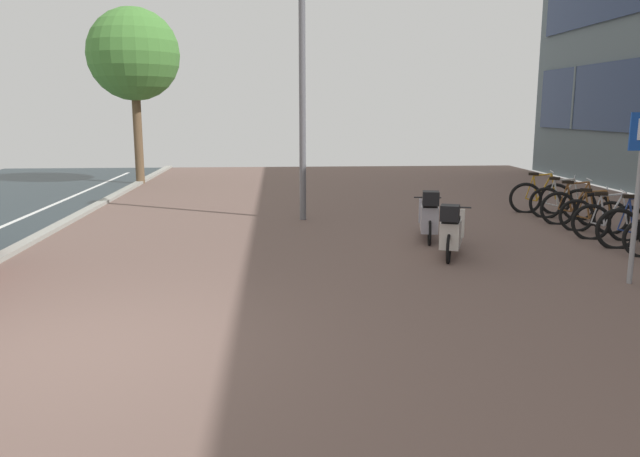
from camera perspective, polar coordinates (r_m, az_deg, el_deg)
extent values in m
cube|color=brown|center=(7.03, 19.72, -9.59)|extent=(14.40, 40.00, 0.05)
cube|color=#546167|center=(23.14, 22.34, 11.04)|extent=(0.10, 0.12, 2.08)
torus|color=black|center=(11.80, 25.69, -0.08)|extent=(0.74, 0.21, 0.74)
cylinder|color=navy|center=(11.82, 26.72, 1.05)|extent=(0.15, 0.06, 0.59)
cylinder|color=navy|center=(11.84, 26.27, -0.21)|extent=(0.27, 0.08, 0.08)
cylinder|color=navy|center=(11.78, 26.14, 1.19)|extent=(0.18, 0.06, 0.54)
cube|color=black|center=(11.76, 26.61, 2.66)|extent=(0.23, 0.13, 0.06)
torus|color=black|center=(12.44, 23.66, 0.50)|extent=(0.68, 0.28, 0.69)
torus|color=black|center=(12.56, 26.39, 0.37)|extent=(0.68, 0.28, 0.69)
cylinder|color=#B3B1B7|center=(12.47, 25.40, 1.55)|extent=(0.30, 0.13, 0.61)
cylinder|color=#B3B1B7|center=(12.44, 24.57, 1.49)|extent=(0.14, 0.08, 0.55)
cylinder|color=#B3B1B7|center=(12.43, 25.28, 2.81)|extent=(0.36, 0.15, 0.08)
cylinder|color=#B3B1B7|center=(12.47, 24.17, 0.37)|extent=(0.23, 0.10, 0.08)
cylinder|color=#B3B1B7|center=(12.42, 24.05, 1.62)|extent=(0.16, 0.07, 0.51)
cylinder|color=#B3B1B7|center=(12.51, 26.25, 1.62)|extent=(0.14, 0.07, 0.55)
cube|color=black|center=(12.39, 24.46, 2.93)|extent=(0.24, 0.15, 0.06)
cylinder|color=#ADADB2|center=(12.45, 26.13, 3.10)|extent=(0.17, 0.46, 0.02)
torus|color=black|center=(13.20, 22.52, 1.08)|extent=(0.62, 0.36, 0.67)
torus|color=black|center=(13.21, 25.18, 0.88)|extent=(0.62, 0.36, 0.67)
cylinder|color=brown|center=(13.17, 24.20, 1.99)|extent=(0.29, 0.17, 0.59)
cylinder|color=brown|center=(13.17, 23.39, 1.95)|extent=(0.14, 0.09, 0.53)
cylinder|color=brown|center=(13.13, 24.07, 3.14)|extent=(0.35, 0.20, 0.08)
cylinder|color=brown|center=(13.20, 23.02, 0.95)|extent=(0.23, 0.14, 0.07)
cylinder|color=brown|center=(13.16, 22.89, 2.09)|extent=(0.15, 0.10, 0.49)
cylinder|color=brown|center=(13.17, 25.03, 2.03)|extent=(0.14, 0.09, 0.53)
cube|color=black|center=(13.13, 23.27, 3.27)|extent=(0.24, 0.18, 0.06)
cylinder|color=#ADADB2|center=(13.13, 24.90, 3.39)|extent=(0.24, 0.44, 0.02)
torus|color=black|center=(13.80, 21.05, 1.70)|extent=(0.72, 0.26, 0.73)
torus|color=black|center=(13.93, 23.84, 1.58)|extent=(0.72, 0.26, 0.73)
cylinder|color=brown|center=(13.84, 22.81, 2.70)|extent=(0.33, 0.12, 0.64)
cylinder|color=brown|center=(13.80, 21.96, 2.63)|extent=(0.15, 0.07, 0.58)
cylinder|color=brown|center=(13.79, 22.67, 3.89)|extent=(0.41, 0.14, 0.08)
cylinder|color=brown|center=(13.83, 21.58, 1.57)|extent=(0.26, 0.10, 0.08)
cylinder|color=brown|center=(13.78, 21.44, 2.76)|extent=(0.18, 0.07, 0.53)
cylinder|color=brown|center=(13.88, 23.68, 2.76)|extent=(0.16, 0.07, 0.58)
cube|color=black|center=(13.75, 21.83, 3.99)|extent=(0.24, 0.14, 0.06)
cylinder|color=#ADADB2|center=(13.83, 23.53, 4.15)|extent=(0.15, 0.47, 0.02)
torus|color=black|center=(14.58, 20.05, 2.20)|extent=(0.67, 0.40, 0.72)
torus|color=black|center=(14.55, 22.70, 2.00)|extent=(0.67, 0.40, 0.72)
cylinder|color=#B6B6B4|center=(14.52, 21.71, 3.08)|extent=(0.31, 0.19, 0.63)
cylinder|color=#B6B6B4|center=(14.54, 20.90, 3.05)|extent=(0.14, 0.10, 0.57)
cylinder|color=#B6B6B4|center=(14.49, 21.57, 4.20)|extent=(0.38, 0.22, 0.08)
cylinder|color=#B6B6B4|center=(14.57, 20.54, 2.07)|extent=(0.25, 0.15, 0.08)
cylinder|color=#B6B6B4|center=(14.54, 20.40, 3.18)|extent=(0.16, 0.10, 0.52)
cylinder|color=#B6B6B4|center=(14.52, 22.54, 3.12)|extent=(0.15, 0.10, 0.57)
cube|color=black|center=(14.50, 20.78, 4.32)|extent=(0.24, 0.18, 0.06)
cylinder|color=#ADADB2|center=(14.48, 22.39, 4.44)|extent=(0.25, 0.44, 0.02)
torus|color=black|center=(15.13, 18.38, 2.64)|extent=(0.73, 0.28, 0.74)
torus|color=black|center=(15.22, 20.85, 2.52)|extent=(0.73, 0.28, 0.74)
cylinder|color=#BF881D|center=(15.15, 19.93, 3.57)|extent=(0.32, 0.13, 0.65)
cylinder|color=#BF881D|center=(15.12, 19.18, 3.51)|extent=(0.15, 0.07, 0.59)
cylinder|color=#BF881D|center=(15.11, 19.80, 4.67)|extent=(0.39, 0.15, 0.09)
cylinder|color=#BF881D|center=(15.15, 18.84, 2.52)|extent=(0.25, 0.10, 0.08)
cylinder|color=#BF881D|center=(15.11, 18.71, 3.63)|extent=(0.17, 0.07, 0.54)
cylinder|color=#BF881D|center=(15.17, 20.70, 3.62)|extent=(0.15, 0.07, 0.59)
cube|color=black|center=(15.08, 19.06, 4.77)|extent=(0.24, 0.15, 0.06)
cylinder|color=#ADADB2|center=(15.13, 20.56, 4.92)|extent=(0.16, 0.47, 0.02)
torus|color=black|center=(11.13, 10.04, -0.39)|extent=(0.14, 0.47, 0.47)
torus|color=black|center=(12.31, 9.78, 0.69)|extent=(0.14, 0.47, 0.47)
cube|color=#A9A6B3|center=(11.72, 9.90, 0.07)|extent=(0.41, 0.71, 0.08)
cube|color=#A9A6B3|center=(11.30, 10.02, 0.88)|extent=(0.40, 0.58, 0.47)
cube|color=black|center=(11.26, 10.07, 2.20)|extent=(0.35, 0.52, 0.06)
cylinder|color=#A9A6B3|center=(12.24, 9.82, 1.75)|extent=(0.09, 0.13, 0.48)
cube|color=#A9A6B3|center=(12.17, 9.83, 1.60)|extent=(0.33, 0.14, 0.47)
cylinder|color=black|center=(12.18, 9.86, 2.83)|extent=(0.52, 0.13, 0.03)
cube|color=black|center=(10.97, 10.16, 2.77)|extent=(0.33, 0.33, 0.24)
torus|color=black|center=(9.88, 11.76, -1.83)|extent=(0.22, 0.48, 0.49)
torus|color=black|center=(11.04, 12.30, -0.53)|extent=(0.22, 0.48, 0.49)
cube|color=beige|center=(10.46, 12.04, -1.26)|extent=(0.50, 0.72, 0.08)
cube|color=beige|center=(10.05, 11.90, -0.54)|extent=(0.46, 0.59, 0.42)
cube|color=black|center=(10.01, 11.96, 0.81)|extent=(0.41, 0.54, 0.06)
cylinder|color=beige|center=(10.97, 12.34, 0.70)|extent=(0.11, 0.14, 0.50)
cube|color=beige|center=(10.90, 12.31, 0.52)|extent=(0.33, 0.19, 0.49)
cylinder|color=black|center=(10.90, 12.39, 1.94)|extent=(0.50, 0.21, 0.03)
cube|color=black|center=(9.72, 11.86, 1.42)|extent=(0.36, 0.36, 0.24)
cylinder|color=gray|center=(9.37, 27.14, 2.35)|extent=(0.07, 0.07, 2.32)
cylinder|color=slate|center=(13.32, -1.63, 11.99)|extent=(0.14, 0.14, 5.23)
cylinder|color=brown|center=(20.90, -16.39, 8.18)|extent=(0.27, 0.27, 3.06)
sphere|color=#478136|center=(20.95, -16.77, 15.10)|extent=(2.86, 2.86, 2.86)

